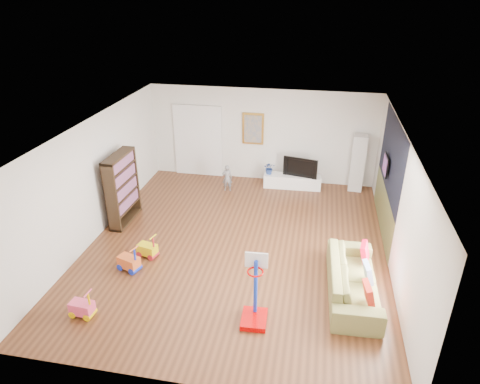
% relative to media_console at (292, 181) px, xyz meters
% --- Properties ---
extents(floor, '(6.50, 7.50, 0.00)m').
position_rel_media_console_xyz_m(floor, '(-0.97, -3.30, -0.19)').
color(floor, brown).
rests_on(floor, ground).
extents(ceiling, '(6.50, 7.50, 0.00)m').
position_rel_media_console_xyz_m(ceiling, '(-0.97, -3.30, 2.51)').
color(ceiling, white).
rests_on(ceiling, ground).
extents(wall_back, '(6.50, 0.00, 2.70)m').
position_rel_media_console_xyz_m(wall_back, '(-0.97, 0.45, 1.16)').
color(wall_back, silver).
rests_on(wall_back, ground).
extents(wall_front, '(6.50, 0.00, 2.70)m').
position_rel_media_console_xyz_m(wall_front, '(-0.97, -7.05, 1.16)').
color(wall_front, silver).
rests_on(wall_front, ground).
extents(wall_left, '(0.00, 7.50, 2.70)m').
position_rel_media_console_xyz_m(wall_left, '(-4.22, -3.30, 1.16)').
color(wall_left, silver).
rests_on(wall_left, ground).
extents(wall_right, '(0.00, 7.50, 2.70)m').
position_rel_media_console_xyz_m(wall_right, '(2.28, -3.30, 1.16)').
color(wall_right, silver).
rests_on(wall_right, ground).
extents(navy_accent, '(0.01, 3.20, 1.70)m').
position_rel_media_console_xyz_m(navy_accent, '(2.26, -1.90, 1.66)').
color(navy_accent, black).
rests_on(navy_accent, wall_right).
extents(olive_wainscot, '(0.01, 3.20, 1.00)m').
position_rel_media_console_xyz_m(olive_wainscot, '(2.26, -1.90, 0.31)').
color(olive_wainscot, brown).
rests_on(olive_wainscot, wall_right).
extents(doorway, '(1.45, 0.06, 2.10)m').
position_rel_media_console_xyz_m(doorway, '(-2.87, 0.41, 0.86)').
color(doorway, white).
rests_on(doorway, ground).
extents(painting_back, '(0.62, 0.06, 0.92)m').
position_rel_media_console_xyz_m(painting_back, '(-1.22, 0.41, 1.36)').
color(painting_back, gold).
rests_on(painting_back, wall_back).
extents(artwork_right, '(0.04, 0.56, 0.46)m').
position_rel_media_console_xyz_m(artwork_right, '(2.20, -1.70, 1.36)').
color(artwork_right, '#7F3F8C').
rests_on(artwork_right, wall_right).
extents(media_console, '(1.62, 0.46, 0.38)m').
position_rel_media_console_xyz_m(media_console, '(0.00, 0.00, 0.00)').
color(media_console, white).
rests_on(media_console, ground).
extents(tall_cabinet, '(0.40, 0.40, 1.61)m').
position_rel_media_console_xyz_m(tall_cabinet, '(1.76, 0.20, 0.62)').
color(tall_cabinet, silver).
rests_on(tall_cabinet, ground).
extents(bookshelf, '(0.33, 1.19, 1.74)m').
position_rel_media_console_xyz_m(bookshelf, '(-3.89, -2.68, 0.68)').
color(bookshelf, black).
rests_on(bookshelf, ground).
extents(sofa, '(0.96, 2.29, 0.66)m').
position_rel_media_console_xyz_m(sofa, '(1.48, -4.50, 0.14)').
color(sofa, olive).
rests_on(sofa, ground).
extents(basketball_hoop, '(0.47, 0.56, 1.30)m').
position_rel_media_console_xyz_m(basketball_hoop, '(-0.21, -5.58, 0.46)').
color(basketball_hoop, '#B90000').
rests_on(basketball_hoop, ground).
extents(ride_on_yellow, '(0.45, 0.34, 0.54)m').
position_rel_media_console_xyz_m(ride_on_yellow, '(-2.77, -4.05, 0.08)').
color(ride_on_yellow, yellow).
rests_on(ride_on_yellow, ground).
extents(ride_on_orange, '(0.50, 0.39, 0.58)m').
position_rel_media_console_xyz_m(ride_on_orange, '(-2.96, -4.58, 0.10)').
color(ride_on_orange, '#D15A27').
rests_on(ride_on_orange, ground).
extents(ride_on_pink, '(0.42, 0.28, 0.54)m').
position_rel_media_console_xyz_m(ride_on_pink, '(-3.21, -6.00, 0.08)').
color(ride_on_pink, '#F0456D').
rests_on(ride_on_pink, ground).
extents(child, '(0.31, 0.23, 0.77)m').
position_rel_media_console_xyz_m(child, '(-1.78, -0.56, 0.20)').
color(child, slate).
rests_on(child, ground).
extents(tv, '(0.98, 0.34, 0.56)m').
position_rel_media_console_xyz_m(tv, '(0.22, 0.03, 0.47)').
color(tv, black).
rests_on(tv, media_console).
extents(vase_plant, '(0.38, 0.34, 0.36)m').
position_rel_media_console_xyz_m(vase_plant, '(-0.66, -0.02, 0.37)').
color(vase_plant, navy).
rests_on(vase_plant, media_console).
extents(pillow_left, '(0.16, 0.40, 0.39)m').
position_rel_media_console_xyz_m(pillow_left, '(1.69, -5.12, 0.33)').
color(pillow_left, red).
rests_on(pillow_left, sofa).
extents(pillow_center, '(0.15, 0.37, 0.36)m').
position_rel_media_console_xyz_m(pillow_center, '(1.73, -4.49, 0.33)').
color(pillow_center, silver).
rests_on(pillow_center, sofa).
extents(pillow_right, '(0.16, 0.38, 0.37)m').
position_rel_media_console_xyz_m(pillow_right, '(1.71, -3.82, 0.33)').
color(pillow_right, '#B4041E').
rests_on(pillow_right, sofa).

